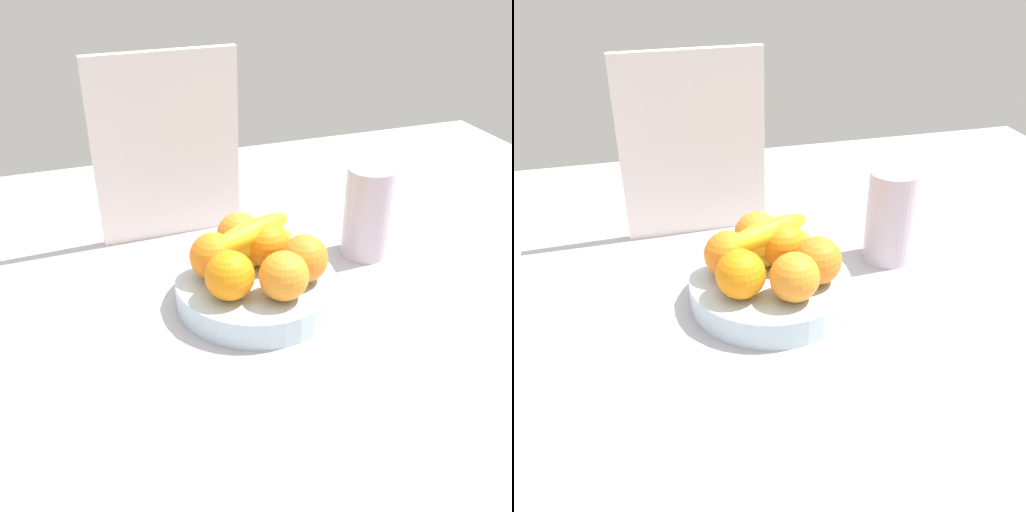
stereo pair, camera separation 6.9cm
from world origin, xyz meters
The scene contains 11 objects.
ground_plane centered at (0.00, 0.00, -1.50)cm, with size 180.00×140.00×3.00cm, color #B0ABB2.
fruit_bowl centered at (-3.05, -1.12, 2.38)cm, with size 26.76×26.76×4.77cm, color silver.
orange_front_left centered at (-0.95, -8.11, 8.70)cm, with size 7.86×7.86×7.86cm, color orange.
orange_front_right centered at (4.02, -4.32, 8.70)cm, with size 7.86×7.86×7.86cm, color orange.
orange_center centered at (0.35, 2.05, 8.70)cm, with size 7.86×7.86×7.86cm, color orange.
orange_back_left centered at (-3.35, 6.80, 8.70)cm, with size 7.86×7.86×7.86cm, color orange.
orange_back_right centered at (-9.56, 1.21, 8.70)cm, with size 7.86×7.86×7.86cm, color orange.
orange_top_stack centered at (-8.79, -5.22, 8.70)cm, with size 7.86×7.86×7.86cm, color orange.
banana_bunch centered at (-2.53, 2.48, 8.97)cm, with size 18.67×10.66×8.40cm.
cutting_board centered at (-10.85, 27.53, 18.00)cm, with size 28.00×1.80×36.00cm, color silver.
thermos_tumbler centered at (21.87, 7.16, 8.76)cm, with size 8.95×8.95×17.52cm, color #BFB0BF.
Camera 1 is at (-30.46, -78.93, 57.63)cm, focal length 41.56 mm.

